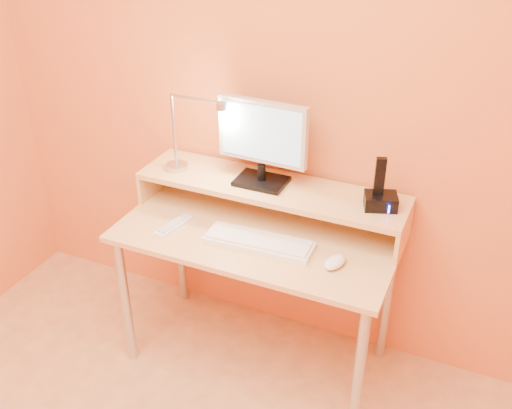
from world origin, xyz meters
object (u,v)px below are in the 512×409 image
at_px(keyboard, 259,242).
at_px(remote_control, 173,226).
at_px(phone_dock, 381,201).
at_px(monitor_panel, 263,132).
at_px(mouse, 335,262).
at_px(lamp_base, 177,166).

distance_m(keyboard, remote_control, 0.39).
distance_m(phone_dock, keyboard, 0.52).
bearing_deg(monitor_panel, mouse, -28.69).
bearing_deg(keyboard, mouse, -5.50).
bearing_deg(mouse, monitor_panel, 165.02).
bearing_deg(phone_dock, mouse, -131.80).
bearing_deg(phone_dock, keyboard, -171.17).
height_order(monitor_panel, remote_control, monitor_panel).
distance_m(monitor_panel, remote_control, 0.56).
xyz_separation_m(phone_dock, mouse, (-0.10, -0.25, -0.17)).
xyz_separation_m(lamp_base, keyboard, (0.50, -0.20, -0.16)).
relative_size(lamp_base, mouse, 0.87).
bearing_deg(remote_control, phone_dock, 28.40).
relative_size(monitor_panel, remote_control, 2.08).
bearing_deg(remote_control, keyboard, 15.57).
bearing_deg(mouse, keyboard, -166.73).
distance_m(monitor_panel, keyboard, 0.46).
bearing_deg(lamp_base, remote_control, -65.33).
height_order(phone_dock, remote_control, phone_dock).
relative_size(monitor_panel, lamp_base, 4.01).
xyz_separation_m(monitor_panel, lamp_base, (-0.41, -0.04, -0.23)).
height_order(keyboard, mouse, mouse).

